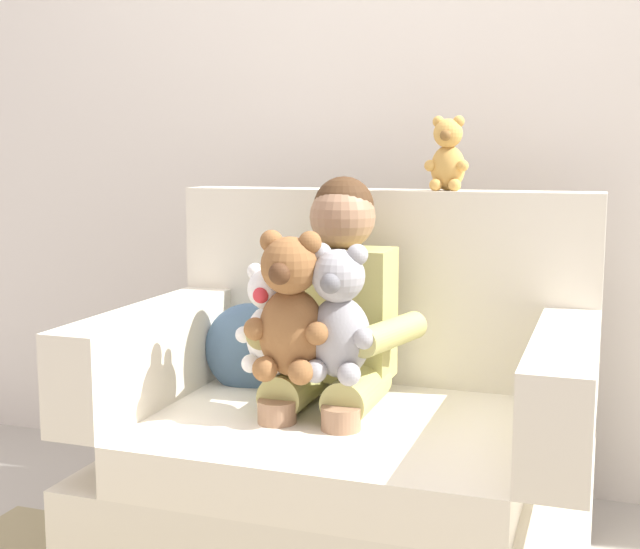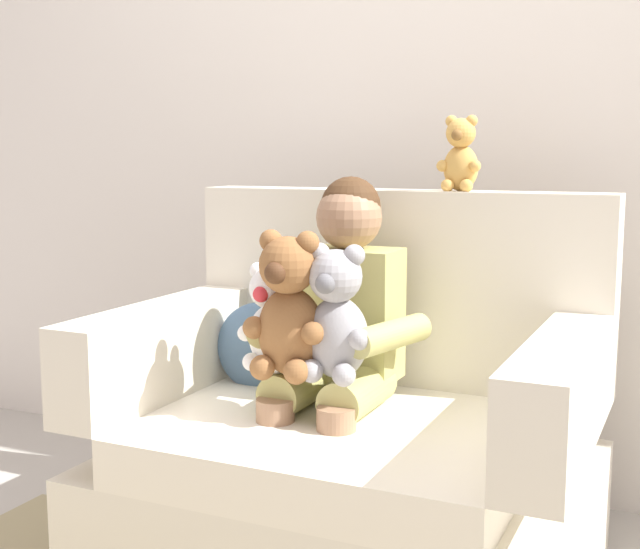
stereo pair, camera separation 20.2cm
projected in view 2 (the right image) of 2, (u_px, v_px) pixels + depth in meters
back_wall at (442, 75)px, 2.63m from camera, size 6.00×0.10×2.60m
armchair at (355, 449)px, 2.15m from camera, size 1.17×0.85×0.96m
seated_child at (338, 323)px, 2.14m from camera, size 0.45×0.39×0.82m
plush_white at (271, 320)px, 2.08m from camera, size 0.16×0.13×0.26m
plush_grey at (336, 317)px, 1.97m from camera, size 0.19×0.16×0.32m
plush_brown at (289, 309)px, 2.00m from camera, size 0.21×0.17×0.35m
plush_honey_on_backrest at (460, 156)px, 2.25m from camera, size 0.12×0.10×0.20m
throw_pillow at (262, 348)px, 2.36m from camera, size 0.28×0.17×0.26m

